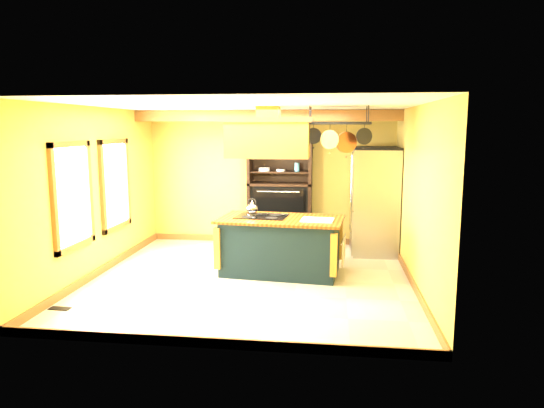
% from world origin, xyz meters
% --- Properties ---
extents(floor, '(5.00, 5.00, 0.00)m').
position_xyz_m(floor, '(0.00, 0.00, 0.00)').
color(floor, beige).
rests_on(floor, ground).
extents(ceiling, '(5.00, 5.00, 0.00)m').
position_xyz_m(ceiling, '(0.00, 0.00, 2.70)').
color(ceiling, white).
rests_on(ceiling, wall_back).
extents(wall_back, '(5.00, 0.02, 2.70)m').
position_xyz_m(wall_back, '(0.00, 2.50, 1.35)').
color(wall_back, gold).
rests_on(wall_back, floor).
extents(wall_front, '(5.00, 0.02, 2.70)m').
position_xyz_m(wall_front, '(0.00, -2.50, 1.35)').
color(wall_front, gold).
rests_on(wall_front, floor).
extents(wall_left, '(0.02, 5.00, 2.70)m').
position_xyz_m(wall_left, '(-2.50, 0.00, 1.35)').
color(wall_left, gold).
rests_on(wall_left, floor).
extents(wall_right, '(0.02, 5.00, 2.70)m').
position_xyz_m(wall_right, '(2.50, 0.00, 1.35)').
color(wall_right, gold).
rests_on(wall_right, floor).
extents(ceiling_beam, '(5.00, 0.15, 0.20)m').
position_xyz_m(ceiling_beam, '(0.00, 1.70, 2.59)').
color(ceiling_beam, '#915F2C').
rests_on(ceiling_beam, ceiling).
extents(window_near, '(0.06, 1.06, 1.56)m').
position_xyz_m(window_near, '(-2.47, -0.80, 1.40)').
color(window_near, '#915F2C').
rests_on(window_near, wall_left).
extents(window_far, '(0.06, 1.06, 1.56)m').
position_xyz_m(window_far, '(-2.47, 0.60, 1.40)').
color(window_far, '#915F2C').
rests_on(window_far, wall_left).
extents(kitchen_island, '(2.09, 1.30, 1.11)m').
position_xyz_m(kitchen_island, '(0.43, 0.37, 0.47)').
color(kitchen_island, '#13242C').
rests_on(kitchen_island, floor).
extents(range_hood, '(1.38, 0.78, 0.80)m').
position_xyz_m(range_hood, '(0.23, 0.37, 2.24)').
color(range_hood, gold).
rests_on(range_hood, ceiling).
extents(pot_rack, '(1.04, 0.49, 0.73)m').
position_xyz_m(pot_rack, '(1.34, 0.37, 2.35)').
color(pot_rack, black).
rests_on(pot_rack, ceiling).
extents(refrigerator, '(0.85, 1.01, 1.97)m').
position_xyz_m(refrigerator, '(2.06, 1.90, 0.96)').
color(refrigerator, '#999BA1').
rests_on(refrigerator, floor).
extents(hutch, '(1.26, 0.57, 2.24)m').
position_xyz_m(hutch, '(0.22, 2.26, 0.87)').
color(hutch, black).
rests_on(hutch, floor).
extents(floor_register, '(0.29, 0.13, 0.01)m').
position_xyz_m(floor_register, '(-2.30, -1.60, 0.01)').
color(floor_register, black).
rests_on(floor_register, floor).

